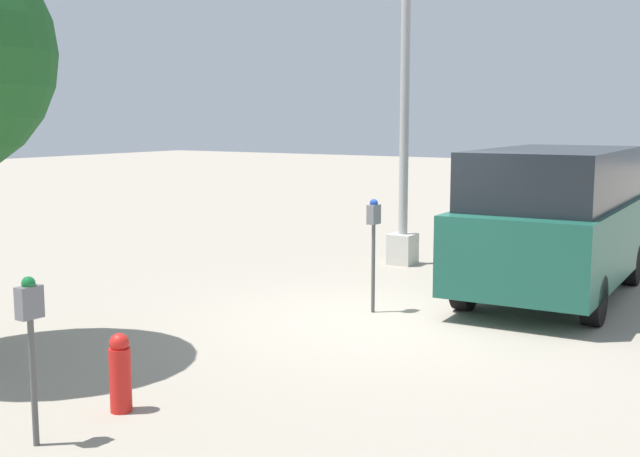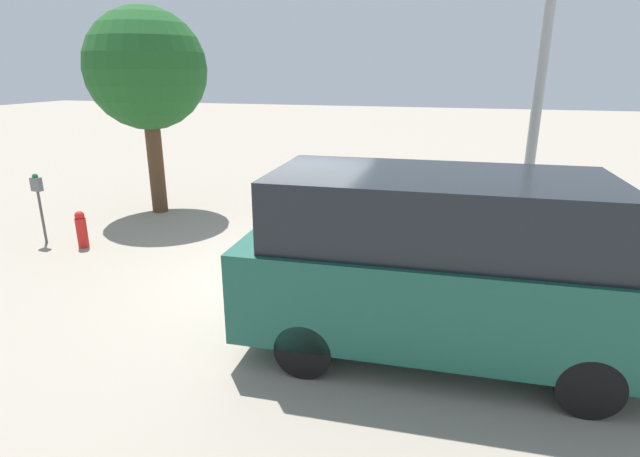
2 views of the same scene
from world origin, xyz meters
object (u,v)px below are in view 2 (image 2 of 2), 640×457
object	(u,v)px
fire_hydrant	(82,229)
parked_van	(440,261)
parking_meter_near	(302,209)
lamp_post	(530,161)
parking_meter_far	(38,192)
street_tree	(146,71)

from	to	relation	value
fire_hydrant	parked_van	bearing A→B (deg)	-16.02
parked_van	fire_hydrant	xyz separation A→B (m)	(-6.72, 1.93, -0.80)
parking_meter_near	lamp_post	distance (m)	3.75
parked_van	parking_meter_far	bearing A→B (deg)	163.35
parking_meter_far	street_tree	bearing A→B (deg)	73.54
parked_van	street_tree	size ratio (longest dim) A/B	1.02
lamp_post	fire_hydrant	xyz separation A→B (m)	(-7.92, -1.12, -1.50)
parked_van	street_tree	xyz separation A→B (m)	(-6.74, 4.58, 2.08)
street_tree	parked_van	bearing A→B (deg)	-34.19
lamp_post	fire_hydrant	distance (m)	8.14
fire_hydrant	lamp_post	bearing A→B (deg)	8.08
parking_meter_near	parked_van	xyz separation A→B (m)	(2.25, -1.78, 0.02)
parking_meter_near	parking_meter_far	bearing A→B (deg)	-179.74
parked_van	fire_hydrant	size ratio (longest dim) A/B	6.54
lamp_post	parked_van	bearing A→B (deg)	-111.56
lamp_post	fire_hydrant	world-z (taller)	lamp_post
parking_meter_near	lamp_post	xyz separation A→B (m)	(3.46, 1.27, 0.72)
fire_hydrant	parking_meter_far	bearing A→B (deg)	178.61
parking_meter_far	lamp_post	bearing A→B (deg)	9.16
parked_van	fire_hydrant	world-z (taller)	parked_van
parking_meter_far	parked_van	world-z (taller)	parked_van
parking_meter_far	street_tree	size ratio (longest dim) A/B	0.30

